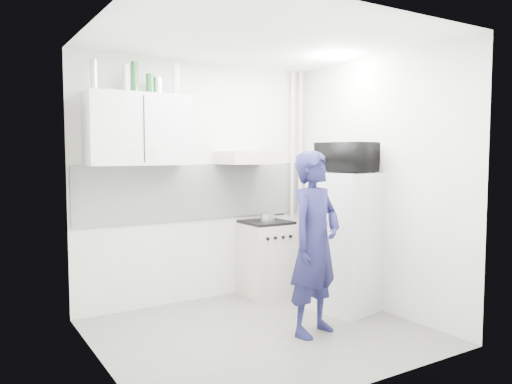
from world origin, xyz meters
TOP-DOWN VIEW (x-y plane):
  - floor at (0.00, 0.00)m, footprint 2.80×2.80m
  - ceiling at (0.00, 0.00)m, footprint 2.80×2.80m
  - wall_back at (0.00, 1.25)m, footprint 2.80×0.00m
  - wall_left at (-1.40, 0.00)m, footprint 0.00×2.60m
  - wall_right at (1.40, 0.00)m, footprint 0.00×2.60m
  - person at (0.40, -0.26)m, footprint 0.68×0.54m
  - stove at (0.70, 1.00)m, footprint 0.51×0.51m
  - fridge at (1.10, 0.11)m, footprint 0.69×0.69m
  - stove_top at (0.70, 1.00)m, footprint 0.49×0.49m
  - saucepan at (0.69, 0.95)m, footprint 0.15×0.15m
  - microwave at (1.10, 0.11)m, footprint 0.62×0.48m
  - bottle_a at (-1.16, 1.07)m, footprint 0.07×0.07m
  - bottle_c at (-0.86, 1.07)m, footprint 0.07×0.07m
  - bottle_d at (-0.78, 1.07)m, footprint 0.07×0.07m
  - canister_a at (-0.62, 1.07)m, footprint 0.08×0.08m
  - canister_b at (-0.54, 1.07)m, footprint 0.09×0.09m
  - bottle_e at (-0.35, 1.07)m, footprint 0.08×0.08m
  - upper_cabinet at (-0.75, 1.07)m, footprint 1.00×0.35m
  - range_hood at (0.45, 1.00)m, footprint 0.60×0.50m
  - backsplash at (0.00, 1.24)m, footprint 2.74×0.03m
  - pipe_a at (1.30, 1.17)m, footprint 0.05×0.05m
  - pipe_b at (1.18, 1.17)m, footprint 0.04×0.04m
  - ceiling_spot_fixture at (1.00, 0.20)m, footprint 0.10×0.10m

SIDE VIEW (x-z plane):
  - floor at x=0.00m, z-range 0.00..0.00m
  - stove at x=0.70m, z-range 0.00..0.82m
  - fridge at x=1.10m, z-range 0.00..1.42m
  - person at x=0.40m, z-range 0.00..1.64m
  - stove_top at x=0.70m, z-range 0.82..0.85m
  - saucepan at x=0.69m, z-range 0.85..0.94m
  - backsplash at x=0.00m, z-range 0.90..1.50m
  - wall_left at x=-1.40m, z-range 0.00..2.60m
  - wall_right at x=1.40m, z-range 0.00..2.60m
  - pipe_a at x=1.30m, z-range 0.00..2.60m
  - pipe_b at x=1.18m, z-range 0.00..2.60m
  - wall_back at x=0.00m, z-range -0.10..2.70m
  - range_hood at x=0.45m, z-range 1.50..1.64m
  - microwave at x=1.10m, z-range 1.42..1.73m
  - upper_cabinet at x=-0.75m, z-range 1.50..2.20m
  - canister_b at x=-0.54m, z-range 2.20..2.37m
  - canister_a at x=-0.62m, z-range 2.20..2.40m
  - bottle_c at x=-0.86m, z-range 2.20..2.47m
  - bottle_a at x=-1.16m, z-range 2.20..2.48m
  - bottle_d at x=-0.78m, z-range 2.20..2.50m
  - bottle_e at x=-0.35m, z-range 2.20..2.52m
  - ceiling_spot_fixture at x=1.00m, z-range 2.56..2.58m
  - ceiling at x=0.00m, z-range 2.60..2.60m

